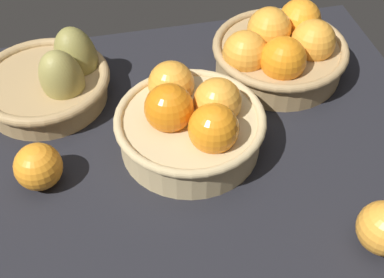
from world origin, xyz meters
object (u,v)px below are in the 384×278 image
(basket_center, at_px, (191,122))
(basket_far_left_pears, at_px, (52,81))
(loose_orange_back_gap, at_px, (38,168))
(basket_far_right, at_px, (280,50))

(basket_center, bearing_deg, basket_far_left_pears, 142.36)
(loose_orange_back_gap, bearing_deg, basket_far_right, 22.48)
(basket_far_right, relative_size, loose_orange_back_gap, 3.43)
(basket_far_right, distance_m, loose_orange_back_gap, 0.47)
(basket_center, relative_size, loose_orange_back_gap, 3.30)
(loose_orange_back_gap, bearing_deg, basket_center, 7.60)
(basket_far_left_pears, height_order, loose_orange_back_gap, basket_far_left_pears)
(basket_far_left_pears, distance_m, loose_orange_back_gap, 0.19)
(basket_center, height_order, loose_orange_back_gap, basket_center)
(basket_far_left_pears, bearing_deg, basket_far_right, -1.90)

